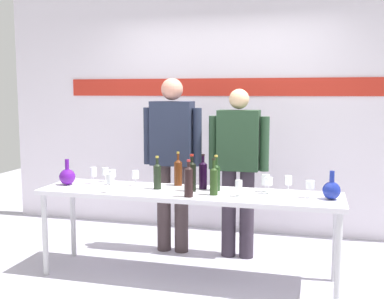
{
  "coord_description": "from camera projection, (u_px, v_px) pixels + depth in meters",
  "views": [
    {
      "loc": [
        1.04,
        -3.81,
        1.61
      ],
      "look_at": [
        0.0,
        0.15,
        1.11
      ],
      "focal_mm": 43.96,
      "sensor_mm": 36.0,
      "label": 1
    }
  ],
  "objects": [
    {
      "name": "wine_glass_right_1",
      "position": [
        239.0,
        185.0,
        3.82
      ],
      "size": [
        0.06,
        0.06,
        0.13
      ],
      "color": "white",
      "rests_on": "display_table"
    },
    {
      "name": "decanter_blue_left",
      "position": [
        67.0,
        176.0,
        4.3
      ],
      "size": [
        0.15,
        0.15,
        0.24
      ],
      "color": "#521485",
      "rests_on": "display_table"
    },
    {
      "name": "wine_glass_left_4",
      "position": [
        105.0,
        172.0,
        4.44
      ],
      "size": [
        0.06,
        0.06,
        0.14
      ],
      "color": "white",
      "rests_on": "display_table"
    },
    {
      "name": "decanter_blue_right",
      "position": [
        332.0,
        190.0,
        3.71
      ],
      "size": [
        0.14,
        0.14,
        0.23
      ],
      "color": "navy",
      "rests_on": "display_table"
    },
    {
      "name": "wine_bottle_1",
      "position": [
        178.0,
        171.0,
        4.27
      ],
      "size": [
        0.07,
        0.07,
        0.31
      ],
      "color": "#52230D",
      "rests_on": "display_table"
    },
    {
      "name": "presenter_right",
      "position": [
        238.0,
        163.0,
        4.53
      ],
      "size": [
        0.59,
        0.22,
        1.64
      ],
      "color": "#322935",
      "rests_on": "ground"
    },
    {
      "name": "wine_bottle_6",
      "position": [
        216.0,
        176.0,
        4.04
      ],
      "size": [
        0.07,
        0.07,
        0.31
      ],
      "color": "#183314",
      "rests_on": "display_table"
    },
    {
      "name": "wine_bottle_2",
      "position": [
        189.0,
        180.0,
        3.8
      ],
      "size": [
        0.07,
        0.07,
        0.31
      ],
      "color": "black",
      "rests_on": "display_table"
    },
    {
      "name": "wine_bottle_4",
      "position": [
        192.0,
        175.0,
        4.01
      ],
      "size": [
        0.07,
        0.07,
        0.32
      ],
      "color": "black",
      "rests_on": "display_table"
    },
    {
      "name": "wine_glass_right_0",
      "position": [
        269.0,
        182.0,
        3.9
      ],
      "size": [
        0.06,
        0.06,
        0.14
      ],
      "color": "white",
      "rests_on": "display_table"
    },
    {
      "name": "ground_plane",
      "position": [
        188.0,
        277.0,
        4.11
      ],
      "size": [
        10.0,
        10.0,
        0.0
      ],
      "primitive_type": "plane",
      "color": "#ADA9B9"
    },
    {
      "name": "wine_glass_left_1",
      "position": [
        136.0,
        175.0,
        4.24
      ],
      "size": [
        0.06,
        0.06,
        0.14
      ],
      "color": "white",
      "rests_on": "display_table"
    },
    {
      "name": "wine_bottle_5",
      "position": [
        203.0,
        174.0,
        4.11
      ],
      "size": [
        0.07,
        0.07,
        0.31
      ],
      "color": "black",
      "rests_on": "display_table"
    },
    {
      "name": "wine_glass_right_2",
      "position": [
        288.0,
        181.0,
        3.98
      ],
      "size": [
        0.06,
        0.06,
        0.14
      ],
      "color": "white",
      "rests_on": "display_table"
    },
    {
      "name": "wine_bottle_0",
      "position": [
        157.0,
        175.0,
        4.11
      ],
      "size": [
        0.07,
        0.07,
        0.29
      ],
      "color": "black",
      "rests_on": "display_table"
    },
    {
      "name": "wine_glass_left_3",
      "position": [
        110.0,
        179.0,
        3.95
      ],
      "size": [
        0.07,
        0.07,
        0.16
      ],
      "color": "white",
      "rests_on": "display_table"
    },
    {
      "name": "wine_bottle_3",
      "position": [
        214.0,
        180.0,
        3.87
      ],
      "size": [
        0.07,
        0.07,
        0.31
      ],
      "color": "#223B16",
      "rests_on": "display_table"
    },
    {
      "name": "back_wall",
      "position": [
        223.0,
        102.0,
        5.45
      ],
      "size": [
        5.39,
        0.11,
        3.0
      ],
      "color": "silver",
      "rests_on": "ground"
    },
    {
      "name": "wine_glass_left_2",
      "position": [
        93.0,
        172.0,
        4.36
      ],
      "size": [
        0.06,
        0.06,
        0.15
      ],
      "color": "white",
      "rests_on": "display_table"
    },
    {
      "name": "wine_glass_right_3",
      "position": [
        266.0,
        180.0,
        3.99
      ],
      "size": [
        0.07,
        0.07,
        0.15
      ],
      "color": "white",
      "rests_on": "display_table"
    },
    {
      "name": "wine_glass_left_0",
      "position": [
        112.0,
        174.0,
        4.3
      ],
      "size": [
        0.06,
        0.06,
        0.14
      ],
      "color": "white",
      "rests_on": "display_table"
    },
    {
      "name": "wine_glass_right_4",
      "position": [
        310.0,
        185.0,
        3.76
      ],
      "size": [
        0.07,
        0.07,
        0.14
      ],
      "color": "white",
      "rests_on": "display_table"
    },
    {
      "name": "presenter_left",
      "position": [
        172.0,
        153.0,
        4.69
      ],
      "size": [
        0.6,
        0.22,
        1.75
      ],
      "color": "#3D3032",
      "rests_on": "ground"
    },
    {
      "name": "display_table",
      "position": [
        188.0,
        198.0,
        4.03
      ],
      "size": [
        2.6,
        0.6,
        0.77
      ],
      "color": "white",
      "rests_on": "ground"
    }
  ]
}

